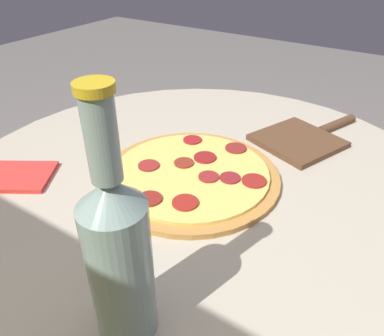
{
  "coord_description": "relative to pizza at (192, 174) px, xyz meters",
  "views": [
    {
      "loc": [
        -0.28,
        0.47,
        1.15
      ],
      "look_at": [
        0.03,
        -0.0,
        0.79
      ],
      "focal_mm": 35.0,
      "sensor_mm": 36.0,
      "label": 1
    }
  ],
  "objects": [
    {
      "name": "table",
      "position": [
        -0.03,
        0.01,
        -0.2
      ],
      "size": [
        0.93,
        0.93,
        0.77
      ],
      "color": "#B2A893",
      "rests_on": "ground_plane"
    },
    {
      "name": "pizza",
      "position": [
        0.0,
        0.0,
        0.0
      ],
      "size": [
        0.32,
        0.32,
        0.02
      ],
      "color": "#B77F3D",
      "rests_on": "table"
    },
    {
      "name": "beer_bottle",
      "position": [
        -0.1,
        0.29,
        0.1
      ],
      "size": [
        0.07,
        0.07,
        0.29
      ],
      "color": "gray",
      "rests_on": "table"
    },
    {
      "name": "pizza_paddle",
      "position": [
        -0.12,
        -0.25,
        -0.0
      ],
      "size": [
        0.2,
        0.28,
        0.02
      ],
      "rotation": [
        0.0,
        0.0,
        -1.95
      ],
      "color": "brown",
      "rests_on": "table"
    },
    {
      "name": "napkin",
      "position": [
        0.28,
        0.19,
        -0.0
      ],
      "size": [
        0.19,
        0.16,
        0.01
      ],
      "color": "red",
      "rests_on": "table"
    }
  ]
}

